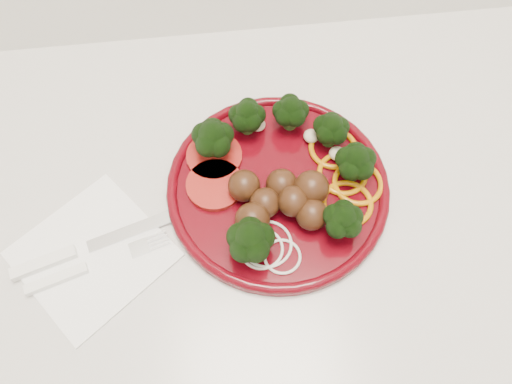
{
  "coord_description": "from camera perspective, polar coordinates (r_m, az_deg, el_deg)",
  "views": [
    {
      "loc": [
        -0.06,
        1.39,
        1.48
      ],
      "look_at": [
        -0.02,
        1.69,
        0.92
      ],
      "focal_mm": 35.0,
      "sensor_mm": 36.0,
      "label": 1
    }
  ],
  "objects": [
    {
      "name": "counter",
      "position": [
        1.08,
        1.0,
        -11.54
      ],
      "size": [
        2.4,
        0.6,
        0.9
      ],
      "color": "silver",
      "rests_on": "ground"
    },
    {
      "name": "napkin",
      "position": [
        0.65,
        -18.17,
        -6.77
      ],
      "size": [
        0.23,
        0.23,
        0.0
      ],
      "primitive_type": "cube",
      "rotation": [
        0.0,
        0.0,
        0.66
      ],
      "color": "white",
      "rests_on": "counter"
    },
    {
      "name": "knife",
      "position": [
        0.65,
        -20.34,
        -6.53
      ],
      "size": [
        0.2,
        0.07,
        0.01
      ],
      "rotation": [
        0.0,
        0.0,
        0.29
      ],
      "color": "silver",
      "rests_on": "napkin"
    },
    {
      "name": "plate",
      "position": [
        0.64,
        3.06,
        1.48
      ],
      "size": [
        0.29,
        0.29,
        0.07
      ],
      "rotation": [
        0.0,
        0.0,
        -0.31
      ],
      "color": "#48030B",
      "rests_on": "counter"
    },
    {
      "name": "fork",
      "position": [
        0.64,
        -20.08,
        -8.63
      ],
      "size": [
        0.17,
        0.07,
        0.01
      ],
      "rotation": [
        0.0,
        0.0,
        0.29
      ],
      "color": "white",
      "rests_on": "napkin"
    }
  ]
}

